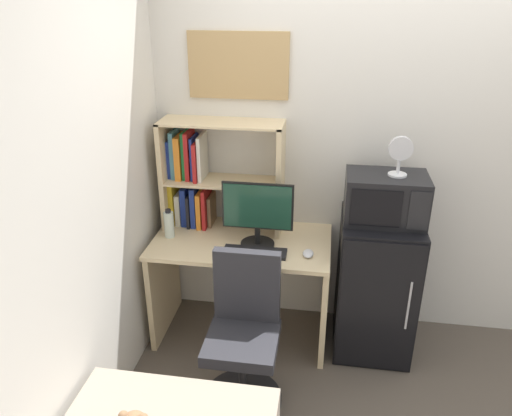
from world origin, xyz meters
name	(u,v)px	position (x,y,z in m)	size (l,w,h in m)	color
wall_back	(463,153)	(0.40, 0.02, 1.30)	(6.40, 0.04, 2.60)	silver
wall_left	(19,253)	(-1.62, -1.60, 1.30)	(0.04, 4.40, 2.60)	silver
desk	(242,270)	(-0.97, -0.33, 0.51)	(1.16, 0.65, 0.75)	beige
hutch_bookshelf	(204,176)	(-1.26, -0.13, 1.10)	(0.80, 0.28, 0.74)	beige
monitor	(258,212)	(-0.86, -0.38, 0.98)	(0.45, 0.22, 0.43)	black
keyboard	(255,252)	(-0.86, -0.49, 0.76)	(0.39, 0.13, 0.02)	black
computer_mouse	(308,254)	(-0.53, -0.47, 0.76)	(0.07, 0.10, 0.03)	silver
water_bottle	(169,224)	(-1.45, -0.35, 0.84)	(0.07, 0.07, 0.20)	silver
mini_fridge	(375,285)	(-0.09, -0.31, 0.47)	(0.49, 0.55, 0.94)	black
microwave	(385,198)	(-0.09, -0.31, 1.09)	(0.48, 0.33, 0.30)	black
desk_fan	(400,154)	(-0.03, -0.31, 1.37)	(0.14, 0.11, 0.24)	silver
desk_chair	(244,340)	(-0.86, -0.90, 0.40)	(0.46, 0.46, 0.92)	black
wall_corkboard	(238,66)	(-1.04, -0.01, 1.81)	(0.64, 0.02, 0.41)	tan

